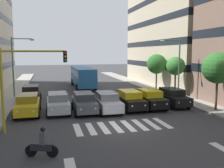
% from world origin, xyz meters
% --- Properties ---
extents(ground_plane, '(180.00, 180.00, 0.00)m').
position_xyz_m(ground_plane, '(0.00, 0.00, 0.00)').
color(ground_plane, '#38383A').
extents(crosswalk_markings, '(6.75, 2.80, 0.01)m').
position_xyz_m(crosswalk_markings, '(0.00, 0.00, 0.00)').
color(crosswalk_markings, silver).
rests_on(crosswalk_markings, ground_plane).
extents(lane_arrow_1, '(0.50, 2.20, 0.01)m').
position_xyz_m(lane_arrow_1, '(4.13, 5.50, 0.00)').
color(lane_arrow_1, silver).
rests_on(lane_arrow_1, ground_plane).
extents(car_0, '(2.02, 4.44, 1.72)m').
position_xyz_m(car_0, '(-6.71, -5.09, 0.89)').
color(car_0, black).
rests_on(car_0, ground_plane).
extents(car_1, '(2.02, 4.44, 1.72)m').
position_xyz_m(car_1, '(-4.27, -4.85, 0.89)').
color(car_1, black).
rests_on(car_1, ground_plane).
extents(car_2, '(2.02, 4.44, 1.72)m').
position_xyz_m(car_2, '(-2.26, -4.84, 0.89)').
color(car_2, black).
rests_on(car_2, ground_plane).
extents(car_3, '(2.02, 4.44, 1.72)m').
position_xyz_m(car_3, '(0.01, -4.41, 0.89)').
color(car_3, '#B2B7BC').
rests_on(car_3, ground_plane).
extents(car_4, '(2.02, 4.44, 1.72)m').
position_xyz_m(car_4, '(2.01, -4.75, 0.89)').
color(car_4, '#474C51').
rests_on(car_4, ground_plane).
extents(car_5, '(2.02, 4.44, 1.72)m').
position_xyz_m(car_5, '(4.24, -5.18, 0.89)').
color(car_5, '#B2B7BC').
rests_on(car_5, ground_plane).
extents(car_6, '(2.02, 4.44, 1.72)m').
position_xyz_m(car_6, '(6.73, -5.12, 0.89)').
color(car_6, gold).
rests_on(car_6, ground_plane).
extents(car_row2_0, '(2.02, 4.44, 1.72)m').
position_xyz_m(car_row2_0, '(6.82, -10.86, 0.89)').
color(car_row2_0, black).
rests_on(car_row2_0, ground_plane).
extents(bus_behind_traffic, '(2.78, 10.50, 3.00)m').
position_xyz_m(bus_behind_traffic, '(0.01, -20.21, 1.86)').
color(bus_behind_traffic, '#286BAD').
rests_on(bus_behind_traffic, ground_plane).
extents(motorcycle_with_rider, '(1.64, 0.65, 1.57)m').
position_xyz_m(motorcycle_with_rider, '(5.39, 3.90, 0.65)').
color(motorcycle_with_rider, black).
rests_on(motorcycle_with_rider, ground_plane).
extents(traffic_light_gantry, '(4.22, 0.36, 5.50)m').
position_xyz_m(traffic_light_gantry, '(6.66, -0.51, 3.69)').
color(traffic_light_gantry, '#AD991E').
rests_on(traffic_light_gantry, ground_plane).
extents(street_lamp_left, '(2.39, 0.28, 6.51)m').
position_xyz_m(street_lamp_left, '(-8.47, -7.73, 4.13)').
color(street_lamp_left, '#4C6B56').
rests_on(street_lamp_left, sidewalk_left).
extents(street_lamp_right, '(2.57, 0.28, 6.77)m').
position_xyz_m(street_lamp_right, '(8.44, -13.61, 4.28)').
color(street_lamp_right, '#4C6B56').
rests_on(street_lamp_right, sidewalk_right).
extents(street_tree_0, '(2.78, 2.78, 5.12)m').
position_xyz_m(street_tree_0, '(-9.46, -2.20, 3.86)').
color(street_tree_0, '#513823').
rests_on(street_tree_0, sidewalk_left).
extents(street_tree_1, '(2.17, 2.17, 4.59)m').
position_xyz_m(street_tree_1, '(-9.39, -9.41, 3.64)').
color(street_tree_1, '#513823').
rests_on(street_tree_1, sidewalk_left).
extents(street_tree_2, '(2.73, 2.73, 4.86)m').
position_xyz_m(street_tree_2, '(-9.56, -14.89, 3.64)').
color(street_tree_2, '#513823').
rests_on(street_tree_2, sidewalk_left).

